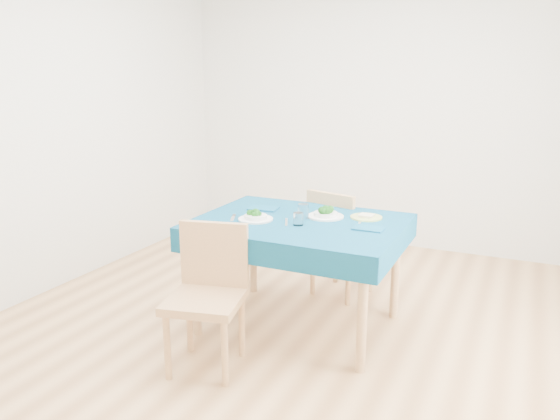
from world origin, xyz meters
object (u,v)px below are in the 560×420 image
at_px(bowl_near, 256,215).
at_px(bowl_far, 326,212).
at_px(table, 299,274).
at_px(chair_far, 343,231).
at_px(side_plate, 366,217).
at_px(chair_near, 204,284).

distance_m(bowl_near, bowl_far, 0.48).
height_order(table, chair_far, chair_far).
height_order(table, side_plate, side_plate).
distance_m(bowl_far, side_plate, 0.28).
height_order(table, chair_near, chair_near).
height_order(bowl_near, bowl_far, bowl_far).
relative_size(chair_near, chair_far, 1.03).
relative_size(chair_far, bowl_far, 4.13).
bearing_deg(table, bowl_far, 50.00).
relative_size(table, side_plate, 6.26).
bearing_deg(bowl_far, chair_near, -114.28).
bearing_deg(bowl_far, bowl_near, -146.21).
distance_m(table, bowl_far, 0.46).
xyz_separation_m(table, bowl_near, (-0.27, -0.11, 0.41)).
distance_m(table, chair_near, 0.81).
relative_size(chair_near, bowl_far, 4.26).
bearing_deg(chair_near, table, 56.79).
xyz_separation_m(chair_far, side_plate, (0.30, -0.42, 0.25)).
distance_m(chair_near, chair_far, 1.47).
bearing_deg(side_plate, bowl_far, -159.24).
xyz_separation_m(chair_far, bowl_near, (-0.35, -0.79, 0.28)).
xyz_separation_m(table, chair_far, (0.08, 0.67, 0.13)).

